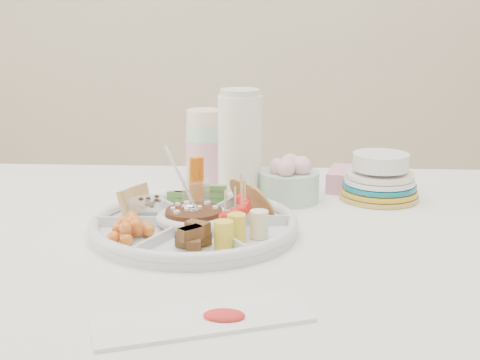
{
  "coord_description": "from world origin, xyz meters",
  "views": [
    {
      "loc": [
        0.11,
        -1.19,
        1.17
      ],
      "look_at": [
        0.05,
        0.08,
        0.84
      ],
      "focal_mm": 50.0,
      "sensor_mm": 36.0,
      "label": 1
    }
  ],
  "objects": [
    {
      "name": "cup_stack",
      "position": [
        -0.05,
        0.34,
        0.88
      ],
      "size": [
        0.09,
        0.09,
        0.25
      ],
      "primitive_type": "cylinder",
      "rotation": [
        0.0,
        0.0,
        -0.02
      ],
      "color": "silver",
      "rests_on": "dining_table"
    },
    {
      "name": "napkin_stack",
      "position": [
        0.31,
        0.3,
        0.78
      ],
      "size": [
        0.16,
        0.15,
        0.05
      ],
      "primitive_type": "cube",
      "rotation": [
        0.0,
        0.0,
        -0.23
      ],
      "color": "pink",
      "rests_on": "dining_table"
    },
    {
      "name": "flower_bowl",
      "position": [
        0.15,
        0.2,
        0.81
      ],
      "size": [
        0.13,
        0.13,
        0.1
      ],
      "primitive_type": "cylinder",
      "rotation": [
        0.0,
        0.0,
        -0.02
      ],
      "color": "#95B3A4",
      "rests_on": "dining_table"
    },
    {
      "name": "placemat",
      "position": [
        0.02,
        -0.38,
        0.76
      ],
      "size": [
        0.31,
        0.19,
        0.01
      ],
      "primitive_type": "cube",
      "rotation": [
        0.0,
        0.0,
        0.35
      ],
      "color": "white",
      "rests_on": "dining_table"
    },
    {
      "name": "bean_dip",
      "position": [
        -0.03,
        -0.02,
        0.79
      ],
      "size": [
        0.11,
        0.11,
        0.04
      ],
      "primitive_type": "cylinder",
      "rotation": [
        0.0,
        0.0,
        0.08
      ],
      "color": "#392514",
      "rests_on": "party_tray"
    },
    {
      "name": "thermos",
      "position": [
        0.04,
        0.21,
        0.88
      ],
      "size": [
        0.12,
        0.12,
        0.24
      ],
      "primitive_type": "cylinder",
      "rotation": [
        0.0,
        0.0,
        0.27
      ],
      "color": "white",
      "rests_on": "dining_table"
    },
    {
      "name": "granola_chunks",
      "position": [
        -0.02,
        -0.15,
        0.79
      ],
      "size": [
        0.11,
        0.11,
        0.05
      ],
      "primitive_type": null,
      "rotation": [
        0.0,
        0.0,
        0.08
      ],
      "color": "brown",
      "rests_on": "party_tray"
    },
    {
      "name": "carrot_cucumber",
      "position": [
        -0.04,
        0.11,
        0.82
      ],
      "size": [
        0.12,
        0.12,
        0.1
      ],
      "primitive_type": null,
      "rotation": [
        0.0,
        0.0,
        0.08
      ],
      "color": "orange",
      "rests_on": "party_tray"
    },
    {
      "name": "banana_tomato",
      "position": [
        0.08,
        -0.08,
        0.82
      ],
      "size": [
        0.11,
        0.11,
        0.09
      ],
      "primitive_type": null,
      "rotation": [
        0.0,
        0.0,
        0.08
      ],
      "color": "#DACC7C",
      "rests_on": "party_tray"
    },
    {
      "name": "cherries",
      "position": [
        -0.14,
        -0.09,
        0.79
      ],
      "size": [
        0.11,
        0.11,
        0.04
      ],
      "primitive_type": null,
      "rotation": [
        0.0,
        0.0,
        0.08
      ],
      "color": "orange",
      "rests_on": "party_tray"
    },
    {
      "name": "plate_stack",
      "position": [
        0.34,
        0.23,
        0.81
      ],
      "size": [
        0.2,
        0.2,
        0.11
      ],
      "primitive_type": "cylinder",
      "rotation": [
        0.0,
        0.0,
        0.21
      ],
      "color": "#FCD848",
      "rests_on": "dining_table"
    },
    {
      "name": "party_tray",
      "position": [
        -0.03,
        -0.02,
        0.78
      ],
      "size": [
        0.41,
        0.41,
        0.04
      ],
      "primitive_type": "cylinder",
      "rotation": [
        0.0,
        0.0,
        0.08
      ],
      "color": "silver",
      "rests_on": "dining_table"
    },
    {
      "name": "pita_raisins",
      "position": [
        -0.15,
        0.04,
        0.8
      ],
      "size": [
        0.11,
        0.11,
        0.05
      ],
      "primitive_type": null,
      "rotation": [
        0.0,
        0.0,
        0.08
      ],
      "color": "tan",
      "rests_on": "party_tray"
    },
    {
      "name": "tortillas",
      "position": [
        0.07,
        0.05,
        0.8
      ],
      "size": [
        0.1,
        0.1,
        0.05
      ],
      "primitive_type": null,
      "rotation": [
        0.0,
        0.0,
        0.08
      ],
      "color": "olive",
      "rests_on": "party_tray"
    }
  ]
}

